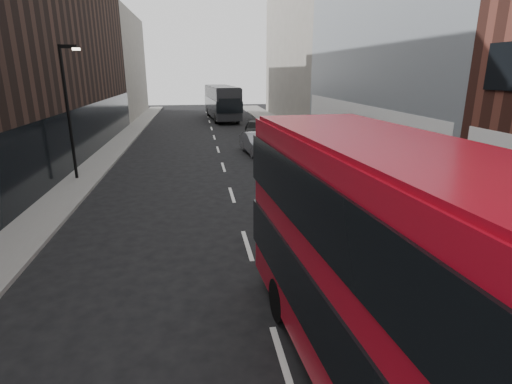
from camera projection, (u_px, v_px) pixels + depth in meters
name	position (u px, v px, depth m)	size (l,w,h in m)	color
sidewalk_right	(315.00, 148.00, 31.11)	(3.00, 80.00, 0.15)	slate
sidewalk_left	(108.00, 154.00, 28.92)	(2.00, 80.00, 0.15)	slate
building_modern_block	(401.00, 4.00, 25.03)	(5.03, 22.00, 20.00)	#91979B
building_victorian	(304.00, 37.00, 46.85)	(6.50, 24.00, 21.00)	slate
building_left_mid	(65.00, 56.00, 31.14)	(5.00, 24.00, 14.00)	black
building_left_far	(117.00, 66.00, 52.11)	(5.00, 20.00, 13.00)	slate
street_lamp	(69.00, 104.00, 21.07)	(1.06, 0.22, 7.00)	black
red_bus	(432.00, 301.00, 5.82)	(3.63, 11.94, 4.76)	#AA0A1B
grey_bus	(222.00, 102.00, 49.78)	(3.91, 12.88, 4.10)	black
car_a	(279.00, 153.00, 25.62)	(1.86, 4.63, 1.58)	black
car_b	(257.00, 144.00, 29.17)	(1.64, 4.70, 1.55)	gray
car_c	(255.00, 129.00, 37.28)	(1.91, 4.69, 1.36)	black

